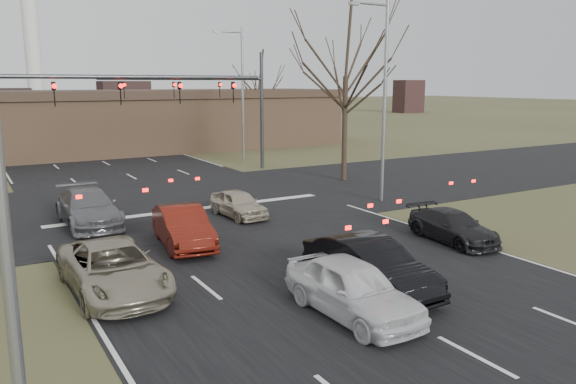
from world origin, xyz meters
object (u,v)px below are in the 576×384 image
object	(u,v)px
building	(109,121)
streetlight_right_near	(382,90)
car_charcoal_sedan	(453,226)
car_black_hatch	(370,266)
mast_arm_near	(71,104)
car_silver_ahead	(238,204)
streetlight_left	(8,114)
car_silver_suv	(113,268)
car_white_sedan	(352,288)
mast_arm_far	(224,97)
streetlight_right_far	(240,88)
car_red_ahead	(183,227)
car_grey_ahead	(88,208)

from	to	relation	value
building	streetlight_right_near	bearing A→B (deg)	-76.31
building	car_charcoal_sedan	size ratio (longest dim) A/B	10.39
car_charcoal_sedan	car_black_hatch	bearing A→B (deg)	-151.75
mast_arm_near	car_silver_ahead	world-z (taller)	mast_arm_near
streetlight_left	car_black_hatch	distance (m)	11.36
car_silver_suv	car_white_sedan	xyz separation A→B (m)	(4.93, -4.82, 0.03)
building	car_silver_suv	distance (m)	34.92
mast_arm_far	streetlight_left	world-z (taller)	streetlight_left
streetlight_right_far	car_white_sedan	bearing A→B (deg)	-110.34
car_black_hatch	car_red_ahead	bearing A→B (deg)	111.69
car_silver_suv	car_silver_ahead	world-z (taller)	car_silver_suv
streetlight_left	car_grey_ahead	distance (m)	17.63
streetlight_right_far	car_grey_ahead	xyz separation A→B (m)	(-14.23, -14.50, -4.83)
car_silver_suv	car_grey_ahead	distance (m)	8.51
mast_arm_near	car_grey_ahead	bearing A→B (deg)	-57.41
car_grey_ahead	car_red_ahead	xyz separation A→B (m)	(2.37, -5.01, -0.02)
mast_arm_near	mast_arm_far	size ratio (longest dim) A/B	1.09
car_silver_ahead	streetlight_right_far	bearing A→B (deg)	61.03
building	car_grey_ahead	world-z (taller)	building
streetlight_left	streetlight_right_far	world-z (taller)	same
building	mast_arm_near	bearing A→B (deg)	-106.13
car_charcoal_sedan	car_grey_ahead	size ratio (longest dim) A/B	0.78
mast_arm_far	car_grey_ahead	world-z (taller)	mast_arm_far
car_white_sedan	car_red_ahead	bearing A→B (deg)	99.76
car_charcoal_sedan	building	bearing A→B (deg)	103.05
streetlight_right_near	car_grey_ahead	bearing A→B (deg)	169.68
mast_arm_far	streetlight_left	size ratio (longest dim) A/B	1.11
car_white_sedan	building	bearing A→B (deg)	84.64
streetlight_right_near	streetlight_right_far	world-z (taller)	same
car_grey_ahead	car_silver_suv	bearing A→B (deg)	-96.57
streetlight_right_near	car_white_sedan	world-z (taller)	streetlight_right_near
car_silver_ahead	streetlight_left	bearing A→B (deg)	-127.12
streetlight_left	car_white_sedan	world-z (taller)	streetlight_left
streetlight_right_far	building	bearing A→B (deg)	123.65
streetlight_left	streetlight_right_near	xyz separation A→B (m)	(17.64, 14.00, 0.00)
car_red_ahead	car_white_sedan	bearing A→B (deg)	-71.71
car_grey_ahead	streetlight_right_near	bearing A→B (deg)	-10.21
mast_arm_near	streetlight_right_near	world-z (taller)	streetlight_right_near
car_black_hatch	car_red_ahead	world-z (taller)	car_black_hatch
mast_arm_far	car_charcoal_sedan	size ratio (longest dim) A/B	2.72
mast_arm_near	car_charcoal_sedan	size ratio (longest dim) A/B	2.97
car_red_ahead	car_silver_ahead	world-z (taller)	car_red_ahead
streetlight_right_far	car_silver_suv	distance (m)	27.97
streetlight_left	car_red_ahead	world-z (taller)	streetlight_left
mast_arm_near	streetlight_right_near	bearing A→B (deg)	-12.05
car_black_hatch	car_charcoal_sedan	world-z (taller)	car_black_hatch
streetlight_right_near	car_white_sedan	distance (m)	15.34
mast_arm_near	car_charcoal_sedan	xyz separation A→B (m)	(11.73, -10.16, -4.48)
mast_arm_near	car_red_ahead	world-z (taller)	mast_arm_near
streetlight_right_near	mast_arm_near	bearing A→B (deg)	167.95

